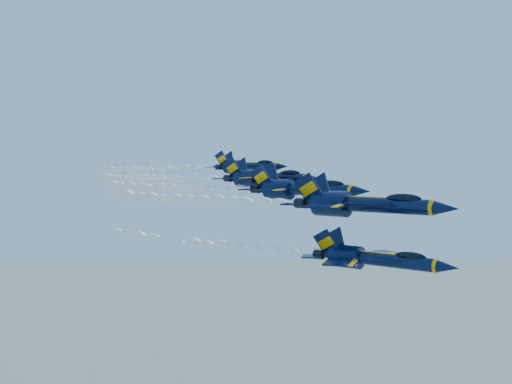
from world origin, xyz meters
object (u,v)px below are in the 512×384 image
Objects in this scene: jet_lead at (373,258)px; jet_second at (361,204)px; jet_fourth at (265,178)px; jet_fifth at (247,166)px; jet_third at (301,189)px.

jet_lead is 0.80× the size of jet_second.
jet_second is at bearing -29.54° from jet_fourth.
jet_fourth is 12.69m from jet_fifth.
jet_fifth is (-38.83, 25.96, 9.42)m from jet_lead.
jet_fifth reaches higher than jet_second.
jet_lead is 47.65m from jet_fifth.
jet_second is at bearing -33.55° from jet_third.
jet_second is 1.05× the size of jet_fourth.
jet_second is 0.99× the size of jet_third.
jet_lead is 35.00m from jet_fourth.
jet_third is at bearing 146.45° from jet_second.
jet_second is at bearing 130.72° from jet_lead.
jet_lead is 0.96× the size of jet_fifth.
jet_fifth is (-34.93, 21.42, 4.32)m from jet_second.
jet_lead is at bearing -32.93° from jet_fourth.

